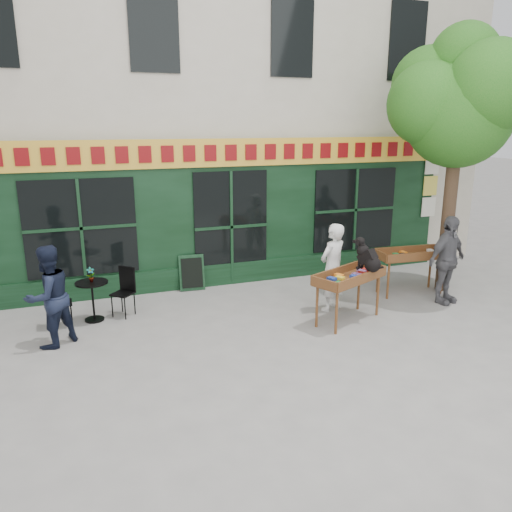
% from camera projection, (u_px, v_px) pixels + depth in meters
% --- Properties ---
extents(ground, '(80.00, 80.00, 0.00)m').
position_uv_depth(ground, '(268.00, 319.00, 9.52)').
color(ground, slate).
rests_on(ground, ground).
extents(building, '(14.00, 7.26, 10.00)m').
position_uv_depth(building, '(189.00, 72.00, 13.65)').
color(building, beige).
rests_on(building, ground).
extents(street_tree, '(3.05, 2.90, 5.60)m').
position_uv_depth(street_tree, '(460.00, 98.00, 10.23)').
color(street_tree, '#382619').
rests_on(street_tree, ground).
extents(book_cart_center, '(1.62, 1.17, 0.99)m').
position_uv_depth(book_cart_center, '(349.00, 279.00, 9.22)').
color(book_cart_center, brown).
rests_on(book_cart_center, ground).
extents(dog, '(0.55, 0.69, 0.60)m').
position_uv_depth(dog, '(369.00, 254.00, 9.17)').
color(dog, black).
rests_on(dog, book_cart_center).
extents(woman, '(0.75, 0.64, 1.75)m').
position_uv_depth(woman, '(332.00, 267.00, 9.80)').
color(woman, silver).
rests_on(woman, ground).
extents(book_cart_right, '(1.55, 0.75, 0.99)m').
position_uv_depth(book_cart_right, '(411.00, 257.00, 10.78)').
color(book_cart_right, brown).
rests_on(book_cart_right, ground).
extents(man_right, '(1.15, 0.71, 1.83)m').
position_uv_depth(man_right, '(447.00, 260.00, 10.17)').
color(man_right, '#525257').
rests_on(man_right, ground).
extents(bistro_table, '(0.60, 0.60, 0.76)m').
position_uv_depth(bistro_table, '(92.00, 293.00, 9.31)').
color(bistro_table, black).
rests_on(bistro_table, ground).
extents(bistro_chair_left, '(0.38, 0.37, 0.95)m').
position_uv_depth(bistro_chair_left, '(56.00, 298.00, 9.00)').
color(bistro_chair_left, black).
rests_on(bistro_chair_left, ground).
extents(bistro_chair_right, '(0.51, 0.51, 0.95)m').
position_uv_depth(bistro_chair_right, '(125.00, 287.00, 9.62)').
color(bistro_chair_right, black).
rests_on(bistro_chair_right, ground).
extents(potted_plant, '(0.17, 0.14, 0.28)m').
position_uv_depth(potted_plant, '(91.00, 275.00, 9.22)').
color(potted_plant, gray).
rests_on(potted_plant, bistro_table).
extents(man_left, '(1.06, 1.03, 1.72)m').
position_uv_depth(man_left, '(49.00, 297.00, 8.18)').
color(man_left, black).
rests_on(man_left, ground).
extents(chalkboard, '(0.57, 0.24, 0.79)m').
position_uv_depth(chalkboard, '(192.00, 273.00, 11.08)').
color(chalkboard, black).
rests_on(chalkboard, ground).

